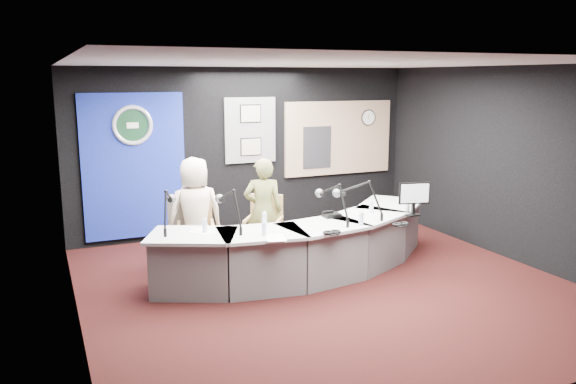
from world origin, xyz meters
name	(u,v)px	position (x,y,z in m)	size (l,w,h in m)	color
ground	(327,286)	(0.00, 0.00, 0.00)	(6.00, 6.00, 0.00)	black
ceiling	(330,63)	(0.00, 0.00, 2.80)	(6.00, 6.00, 0.02)	silver
wall_back	(247,151)	(0.00, 3.00, 1.40)	(6.00, 0.02, 2.80)	black
wall_front	(509,240)	(0.00, -3.00, 1.40)	(6.00, 0.02, 2.80)	black
wall_left	(71,199)	(-3.00, 0.00, 1.40)	(0.02, 6.00, 2.80)	black
wall_right	(513,164)	(3.00, 0.00, 1.40)	(0.02, 6.00, 2.80)	black
broadcast_desk	(306,247)	(-0.05, 0.55, 0.38)	(4.50, 1.90, 0.75)	#BBBEC0
backdrop_panel	(134,166)	(-1.90, 2.97, 1.25)	(1.60, 0.05, 2.30)	navy
agency_seal	(133,125)	(-1.90, 2.93, 1.90)	(0.63, 0.63, 0.07)	silver
seal_center	(132,125)	(-1.90, 2.94, 1.90)	(0.48, 0.48, 0.01)	black
pinboard	(250,130)	(0.05, 2.97, 1.75)	(0.90, 0.04, 1.10)	slate
framed_photo_upper	(251,114)	(0.05, 2.94, 2.03)	(0.34, 0.02, 0.27)	gray
framed_photo_lower	(251,147)	(0.05, 2.94, 1.47)	(0.34, 0.02, 0.27)	gray
booth_window_frame	(339,138)	(1.75, 2.97, 1.55)	(2.12, 0.06, 1.32)	tan
booth_glow	(339,138)	(1.75, 2.96, 1.55)	(2.00, 0.02, 1.20)	#FFEDA1
equipment_rack	(317,147)	(1.30, 2.94, 1.40)	(0.55, 0.02, 0.75)	black
wall_clock	(368,118)	(2.35, 2.94, 1.90)	(0.28, 0.28, 0.01)	white
armchair_left	(196,233)	(-1.35, 1.38, 0.50)	(0.56, 0.56, 1.00)	tan
armchair_right	(263,232)	(-0.39, 1.24, 0.45)	(0.51, 0.51, 0.90)	tan
draped_jacket	(186,221)	(-1.42, 1.63, 0.62)	(0.50, 0.10, 0.70)	slate
person_man	(195,213)	(-1.35, 1.38, 0.78)	(0.77, 0.50, 1.57)	beige
person_woman	(263,211)	(-0.39, 1.24, 0.76)	(0.55, 0.36, 1.52)	olive
computer_monitor	(414,193)	(1.42, 0.18, 1.07)	(0.45, 0.03, 0.31)	black
desk_phone	(332,215)	(0.35, 0.56, 0.78)	(0.22, 0.18, 0.06)	black
headphones_near	(401,224)	(0.95, -0.20, 0.77)	(0.22, 0.22, 0.04)	black
headphones_far	(332,232)	(-0.05, -0.20, 0.77)	(0.20, 0.20, 0.03)	black
paper_stack	(202,232)	(-1.49, 0.52, 0.75)	(0.22, 0.32, 0.00)	white
notepad	(275,238)	(-0.76, -0.10, 0.75)	(0.23, 0.33, 0.00)	white
boom_mic_a	(168,207)	(-1.84, 0.77, 1.05)	(0.33, 0.70, 0.60)	black
boom_mic_b	(230,206)	(-1.13, 0.49, 1.05)	(0.19, 0.74, 0.60)	black
boom_mic_c	(333,200)	(0.23, 0.29, 1.05)	(0.22, 0.73, 0.60)	black
boom_mic_d	(359,197)	(0.63, 0.31, 1.05)	(0.59, 0.53, 0.60)	black
water_bottles	(319,217)	(0.02, 0.30, 0.84)	(3.02, 0.60, 0.18)	silver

